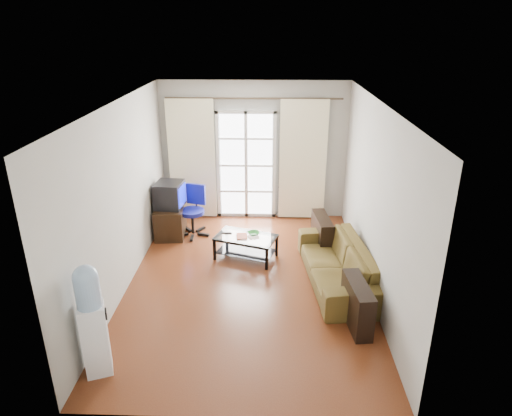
{
  "coord_description": "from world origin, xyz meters",
  "views": [
    {
      "loc": [
        0.31,
        -6.03,
        3.7
      ],
      "look_at": [
        0.11,
        0.35,
        1.08
      ],
      "focal_mm": 32.0,
      "sensor_mm": 36.0,
      "label": 1
    }
  ],
  "objects_px": {
    "tv_stand": "(170,221)",
    "crt_tv": "(168,195)",
    "water_cooler": "(92,318)",
    "coffee_table": "(246,244)",
    "sofa": "(337,264)",
    "task_chair": "(193,220)"
  },
  "relations": [
    {
      "from": "tv_stand",
      "to": "crt_tv",
      "type": "xyz_separation_m",
      "value": [
        0.0,
        0.0,
        0.51
      ]
    },
    {
      "from": "coffee_table",
      "to": "task_chair",
      "type": "bearing_deg",
      "value": 138.6
    },
    {
      "from": "tv_stand",
      "to": "crt_tv",
      "type": "height_order",
      "value": "crt_tv"
    },
    {
      "from": "crt_tv",
      "to": "task_chair",
      "type": "distance_m",
      "value": 0.67
    },
    {
      "from": "coffee_table",
      "to": "task_chair",
      "type": "xyz_separation_m",
      "value": [
        -1.02,
        0.9,
        0.02
      ]
    },
    {
      "from": "coffee_table",
      "to": "water_cooler",
      "type": "xyz_separation_m",
      "value": [
        -1.53,
        -2.73,
        0.46
      ]
    },
    {
      "from": "crt_tv",
      "to": "water_cooler",
      "type": "bearing_deg",
      "value": -85.34
    },
    {
      "from": "sofa",
      "to": "water_cooler",
      "type": "height_order",
      "value": "water_cooler"
    },
    {
      "from": "sofa",
      "to": "coffee_table",
      "type": "relative_size",
      "value": 1.98
    },
    {
      "from": "coffee_table",
      "to": "crt_tv",
      "type": "xyz_separation_m",
      "value": [
        -1.44,
        0.87,
        0.54
      ]
    },
    {
      "from": "sofa",
      "to": "task_chair",
      "type": "height_order",
      "value": "task_chair"
    },
    {
      "from": "water_cooler",
      "to": "sofa",
      "type": "bearing_deg",
      "value": 13.81
    },
    {
      "from": "task_chair",
      "to": "water_cooler",
      "type": "distance_m",
      "value": 3.69
    },
    {
      "from": "coffee_table",
      "to": "water_cooler",
      "type": "distance_m",
      "value": 3.16
    },
    {
      "from": "task_chair",
      "to": "water_cooler",
      "type": "height_order",
      "value": "water_cooler"
    },
    {
      "from": "tv_stand",
      "to": "water_cooler",
      "type": "xyz_separation_m",
      "value": [
        -0.08,
        -3.6,
        0.43
      ]
    },
    {
      "from": "coffee_table",
      "to": "sofa",
      "type": "bearing_deg",
      "value": -26.76
    },
    {
      "from": "sofa",
      "to": "task_chair",
      "type": "relative_size",
      "value": 2.36
    },
    {
      "from": "sofa",
      "to": "water_cooler",
      "type": "relative_size",
      "value": 1.61
    },
    {
      "from": "water_cooler",
      "to": "coffee_table",
      "type": "bearing_deg",
      "value": 40.15
    },
    {
      "from": "coffee_table",
      "to": "crt_tv",
      "type": "distance_m",
      "value": 1.77
    },
    {
      "from": "sofa",
      "to": "coffee_table",
      "type": "height_order",
      "value": "sofa"
    }
  ]
}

